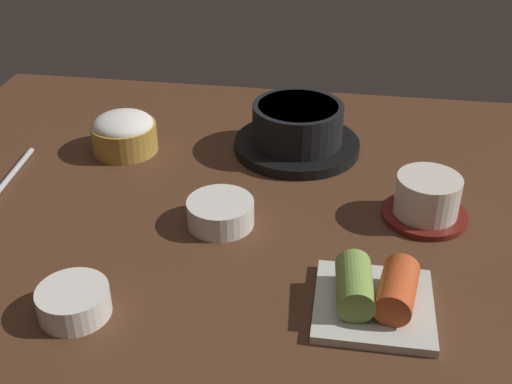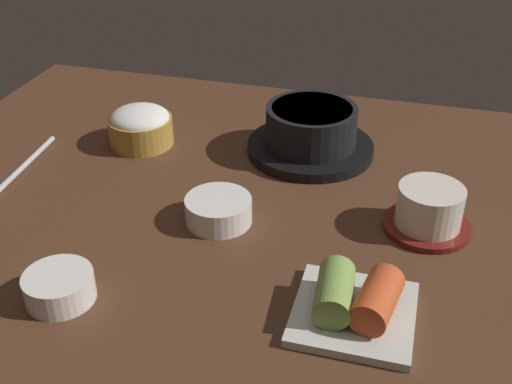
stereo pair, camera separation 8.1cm
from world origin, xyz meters
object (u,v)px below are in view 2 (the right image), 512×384
object	(u,v)px
rice_bowl	(140,126)
side_bowl_near	(59,286)
stone_pot	(311,132)
banchan_cup_center	(218,209)
kimchi_plate	(355,303)
tea_cup_with_saucer	(429,210)

from	to	relation	value
rice_bowl	side_bowl_near	xyz separation A→B (cm)	(6.36, -34.89, -1.29)
rice_bowl	side_bowl_near	bearing A→B (deg)	-79.68
stone_pot	banchan_cup_center	world-z (taller)	stone_pot
stone_pot	kimchi_plate	bearing A→B (deg)	-71.38
tea_cup_with_saucer	banchan_cup_center	xyz separation A→B (cm)	(-24.91, -5.24, -1.04)
stone_pot	side_bowl_near	xyz separation A→B (cm)	(-18.76, -38.89, -1.66)
rice_bowl	side_bowl_near	size ratio (longest dim) A/B	1.30
stone_pot	kimchi_plate	world-z (taller)	stone_pot
stone_pot	rice_bowl	distance (cm)	25.44
rice_bowl	side_bowl_near	distance (cm)	35.49
kimchi_plate	banchan_cup_center	bearing A→B (deg)	145.43
stone_pot	rice_bowl	size ratio (longest dim) A/B	1.94
rice_bowl	banchan_cup_center	xyz separation A→B (cm)	(17.80, -16.74, -1.22)
tea_cup_with_saucer	kimchi_plate	world-z (taller)	tea_cup_with_saucer
kimchi_plate	side_bowl_near	xyz separation A→B (cm)	(-30.07, -5.31, -0.24)
stone_pot	tea_cup_with_saucer	world-z (taller)	stone_pot
stone_pot	side_bowl_near	bearing A→B (deg)	-115.75
stone_pot	side_bowl_near	world-z (taller)	stone_pot
tea_cup_with_saucer	side_bowl_near	world-z (taller)	tea_cup_with_saucer
stone_pot	kimchi_plate	xyz separation A→B (cm)	(11.31, -33.58, -1.42)
kimchi_plate	side_bowl_near	distance (cm)	30.54
banchan_cup_center	side_bowl_near	xyz separation A→B (cm)	(-11.44, -18.15, -0.08)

